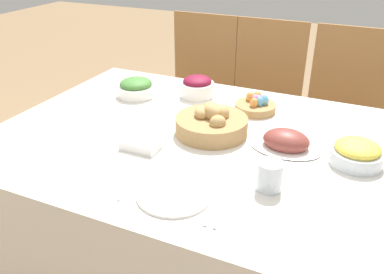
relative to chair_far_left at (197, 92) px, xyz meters
The scene contains 17 objects.
ground_plane 1.15m from the chair_far_left, 66.12° to the right, with size 12.00×12.00×0.00m, color #937551.
dining_table 1.03m from the chair_far_left, 66.12° to the right, with size 1.59×1.18×0.74m.
chair_far_left is the anchor object (origin of this frame).
chair_far_center 0.42m from the chair_far_left, ahead, with size 0.42×0.42×1.00m.
chair_far_right 0.88m from the chair_far_left, ahead, with size 0.43×0.43×1.00m.
bread_basket 1.03m from the chair_far_left, 62.86° to the right, with size 0.29×0.29×0.12m.
egg_basket 0.85m from the chair_far_left, 47.59° to the right, with size 0.18×0.18×0.08m.
ham_platter 1.18m from the chair_far_left, 49.82° to the right, with size 0.26×0.18×0.08m.
beet_salad_bowl 0.65m from the chair_far_left, 66.24° to the right, with size 0.16×0.16×0.10m.
green_salad_bowl 0.71m from the chair_far_left, 92.57° to the right, with size 0.18×0.18×0.09m.
pineapple_bowl 1.36m from the chair_far_left, 41.97° to the right, with size 0.18×0.18×0.09m.
dinner_plate 1.43m from the chair_far_left, 69.03° to the right, with size 0.23×0.23×0.01m.
fork 1.39m from the chair_far_left, 74.54° to the right, with size 0.01×0.19×0.00m.
knife 1.49m from the chair_far_left, 63.89° to the right, with size 0.01×0.19×0.00m.
spoon 1.50m from the chair_far_left, 62.85° to the right, with size 0.01×0.19×0.00m.
drinking_cup 1.42m from the chair_far_left, 56.95° to the right, with size 0.08×0.08×0.09m.
butter_dish 1.16m from the chair_far_left, 76.70° to the right, with size 0.14×0.09×0.03m.
Camera 1 is at (0.57, -1.30, 1.47)m, focal length 38.00 mm.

